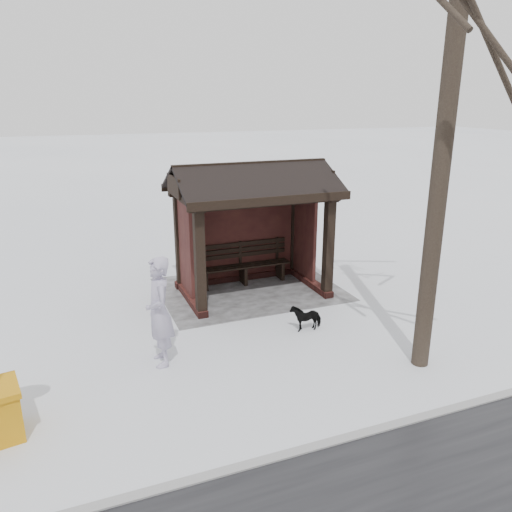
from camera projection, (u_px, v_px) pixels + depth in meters
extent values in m
plane|color=silver|center=(252.00, 292.00, 11.89)|extent=(120.00, 120.00, 0.00)
cube|color=gray|center=(393.00, 426.00, 7.01)|extent=(120.00, 0.15, 0.06)
cube|color=#939398|center=(249.00, 289.00, 12.07)|extent=(4.20, 3.20, 0.02)
cube|color=#361613|center=(240.00, 277.00, 12.66)|extent=(3.30, 0.22, 0.16)
cube|color=#361613|center=(309.00, 281.00, 12.39)|extent=(0.22, 2.10, 0.16)
cube|color=#361613|center=(191.00, 298.00, 11.34)|extent=(0.22, 2.10, 0.16)
cube|color=black|center=(328.00, 250.00, 11.27)|extent=(0.20, 0.20, 2.30)
cube|color=black|center=(200.00, 265.00, 10.22)|extent=(0.20, 0.20, 2.30)
cube|color=black|center=(294.00, 231.00, 12.87)|extent=(0.20, 0.20, 2.30)
cube|color=black|center=(180.00, 243.00, 11.82)|extent=(0.20, 0.20, 2.30)
cube|color=black|center=(239.00, 234.00, 12.32)|extent=(2.80, 0.08, 2.14)
cube|color=black|center=(304.00, 233.00, 12.33)|extent=(0.08, 1.17, 2.14)
cube|color=black|center=(185.00, 246.00, 11.28)|extent=(0.08, 1.17, 2.14)
cube|color=black|center=(268.00, 202.00, 10.38)|extent=(3.40, 0.20, 0.18)
cube|color=black|center=(239.00, 188.00, 11.98)|extent=(3.40, 0.20, 0.18)
cylinder|color=black|center=(448.00, 108.00, 7.41)|extent=(0.29, 0.29, 8.55)
imported|color=#A79FBB|center=(159.00, 312.00, 8.43)|extent=(0.47, 0.71, 1.93)
imported|color=black|center=(306.00, 317.00, 9.93)|extent=(0.61, 0.29, 0.51)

